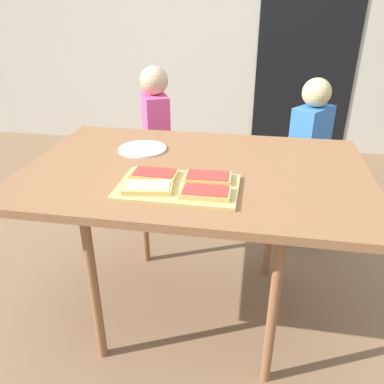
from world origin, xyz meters
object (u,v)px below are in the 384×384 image
child_left (156,136)px  pizza_slice_near_left (148,187)px  cutting_board (178,187)px  plate_white_left (143,149)px  dining_table (196,179)px  pizza_slice_near_right (205,192)px  pizza_slice_far_left (154,174)px  pizza_slice_far_right (208,177)px  child_right (308,154)px

child_left → pizza_slice_near_left: bearing=-76.5°
cutting_board → plate_white_left: 0.44m
dining_table → plate_white_left: bearing=149.4°
pizza_slice_near_right → pizza_slice_near_left: 0.21m
pizza_slice_far_left → pizza_slice_far_right: size_ratio=0.99×
dining_table → pizza_slice_near_left: bearing=-116.2°
child_right → child_left: bearing=174.7°
dining_table → child_right: size_ratio=1.39×
dining_table → child_right: 0.94m
cutting_board → pizza_slice_far_left: 0.12m
pizza_slice_near_left → child_left: size_ratio=0.18×
cutting_board → pizza_slice_near_right: bearing=-27.4°
pizza_slice_near_right → pizza_slice_far_right: same height
pizza_slice_near_left → child_right: (0.67, 1.02, -0.22)m
pizza_slice_far_right → plate_white_left: 0.46m
dining_table → pizza_slice_far_left: pizza_slice_far_left is taller
dining_table → plate_white_left: plate_white_left is taller
pizza_slice_near_left → cutting_board: bearing=28.7°
pizza_slice_near_left → pizza_slice_far_right: same height
dining_table → pizza_slice_far_left: size_ratio=8.00×
cutting_board → pizza_slice_near_right: size_ratio=2.50×
pizza_slice_far_left → child_left: (-0.26, 0.99, -0.19)m
pizza_slice_near_left → pizza_slice_far_right: (0.20, 0.12, 0.00)m
pizza_slice_near_right → child_left: 1.22m
dining_table → pizza_slice_near_right: bearing=-73.6°
dining_table → cutting_board: (-0.03, -0.21, 0.06)m
pizza_slice_near_right → child_right: (0.46, 1.02, -0.22)m
pizza_slice_far_left → pizza_slice_near_left: bearing=-86.4°
dining_table → child_left: 0.94m
cutting_board → child_right: bearing=59.3°
child_left → child_right: 0.94m
child_left → child_right: size_ratio=1.02×
cutting_board → child_left: (-0.36, 1.05, -0.17)m
cutting_board → pizza_slice_near_left: bearing=-151.3°
pizza_slice_near_right → pizza_slice_far_right: 0.12m
dining_table → pizza_slice_near_left: size_ratio=7.54×
dining_table → pizza_slice_near_left: pizza_slice_near_left is taller
cutting_board → plate_white_left: (-0.24, 0.37, -0.00)m
pizza_slice_far_left → child_left: 1.04m
plate_white_left → child_left: 0.71m
child_left → child_right: bearing=-5.3°
child_right → pizza_slice_far_left: bearing=-126.9°
pizza_slice_near_right → child_left: size_ratio=0.17×
cutting_board → child_left: child_left is taller
pizza_slice_far_left → plate_white_left: size_ratio=0.80×
pizza_slice_far_left → child_left: bearing=104.6°
cutting_board → child_right: child_right is taller
pizza_slice_near_left → pizza_slice_far_right: size_ratio=1.05×
cutting_board → pizza_slice_near_right: 0.12m
child_right → pizza_slice_far_right: bearing=-117.8°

